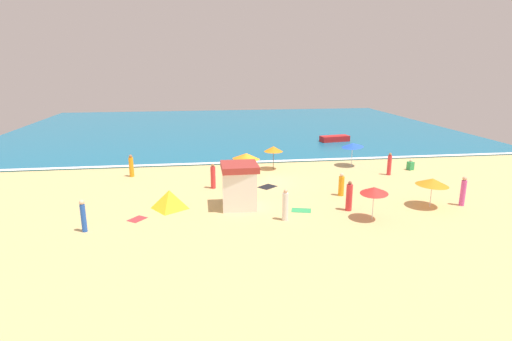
# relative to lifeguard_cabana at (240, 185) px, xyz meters

# --- Properties ---
(ground_plane) EXTENTS (60.00, 60.00, 0.00)m
(ground_plane) POSITION_rel_lifeguard_cabana_xyz_m (2.43, 5.55, -1.47)
(ground_plane) COLOR #D8B775
(ocean_water) EXTENTS (60.00, 44.00, 0.10)m
(ocean_water) POSITION_rel_lifeguard_cabana_xyz_m (2.43, 33.55, -1.42)
(ocean_water) COLOR #146B93
(ocean_water) RESTS_ON ground_plane
(wave_breaker_foam) EXTENTS (57.00, 0.70, 0.01)m
(wave_breaker_foam) POSITION_rel_lifeguard_cabana_xyz_m (2.43, 11.85, -1.36)
(wave_breaker_foam) COLOR white
(wave_breaker_foam) RESTS_ON ocean_water
(lifeguard_cabana) EXTENTS (2.29, 2.39, 2.87)m
(lifeguard_cabana) POSITION_rel_lifeguard_cabana_xyz_m (0.00, 0.00, 0.00)
(lifeguard_cabana) COLOR white
(lifeguard_cabana) RESTS_ON ground_plane
(beach_umbrella_0) EXTENTS (2.11, 2.11, 2.06)m
(beach_umbrella_0) POSITION_rel_lifeguard_cabana_xyz_m (3.89, 9.19, 0.36)
(beach_umbrella_0) COLOR #4C3823
(beach_umbrella_0) RESTS_ON ground_plane
(beach_umbrella_1) EXTENTS (2.32, 2.31, 1.94)m
(beach_umbrella_1) POSITION_rel_lifeguard_cabana_xyz_m (12.17, -1.68, 0.21)
(beach_umbrella_1) COLOR silver
(beach_umbrella_1) RESTS_ON ground_plane
(beach_umbrella_2) EXTENTS (2.31, 2.31, 2.09)m
(beach_umbrella_2) POSITION_rel_lifeguard_cabana_xyz_m (7.54, -3.28, 0.36)
(beach_umbrella_2) COLOR silver
(beach_umbrella_2) RESTS_ON ground_plane
(beach_umbrella_3) EXTENTS (2.42, 2.40, 2.20)m
(beach_umbrella_3) POSITION_rel_lifeguard_cabana_xyz_m (11.09, 9.35, 0.46)
(beach_umbrella_3) COLOR silver
(beach_umbrella_3) RESTS_ON ground_plane
(beach_umbrella_4) EXTENTS (3.08, 3.08, 2.12)m
(beach_umbrella_4) POSITION_rel_lifeguard_cabana_xyz_m (1.23, 6.74, 0.36)
(beach_umbrella_4) COLOR silver
(beach_umbrella_4) RESTS_ON ground_plane
(beach_tent) EXTENTS (2.12, 2.14, 1.23)m
(beach_tent) POSITION_rel_lifeguard_cabana_xyz_m (-4.44, 0.36, -0.85)
(beach_tent) COLOR yellow
(beach_tent) RESTS_ON ground_plane
(beachgoer_0) EXTENTS (0.48, 0.48, 1.90)m
(beachgoer_0) POSITION_rel_lifeguard_cabana_xyz_m (2.41, -2.62, -0.57)
(beachgoer_0) COLOR white
(beachgoer_0) RESTS_ON ground_plane
(beachgoer_1) EXTENTS (0.51, 0.51, 1.88)m
(beachgoer_1) POSITION_rel_lifeguard_cabana_xyz_m (-1.53, 4.36, -0.58)
(beachgoer_1) COLOR red
(beachgoer_1) RESTS_ON ground_plane
(beachgoer_2) EXTENTS (0.46, 0.46, 1.73)m
(beachgoer_2) POSITION_rel_lifeguard_cabana_xyz_m (0.37, 5.06, -0.64)
(beachgoer_2) COLOR blue
(beachgoer_2) RESTS_ON ground_plane
(beachgoer_3) EXTENTS (0.57, 0.57, 0.94)m
(beachgoer_3) POSITION_rel_lifeguard_cabana_xyz_m (15.67, 7.36, -1.07)
(beachgoer_3) COLOR green
(beachgoer_3) RESTS_ON ground_plane
(beachgoer_4) EXTENTS (0.34, 0.34, 1.96)m
(beachgoer_4) POSITION_rel_lifeguard_cabana_xyz_m (14.36, -1.71, -0.52)
(beachgoer_4) COLOR #D84CA5
(beachgoer_4) RESTS_ON ground_plane
(beachgoer_5) EXTENTS (0.46, 0.46, 1.88)m
(beachgoer_5) POSITION_rel_lifeguard_cabana_xyz_m (13.06, 6.06, -0.58)
(beachgoer_5) COLOR red
(beachgoer_5) RESTS_ON ground_plane
(beachgoer_6) EXTENTS (0.43, 0.43, 1.84)m
(beachgoer_6) POSITION_rel_lifeguard_cabana_xyz_m (-8.00, 8.54, -0.60)
(beachgoer_6) COLOR orange
(beachgoer_6) RESTS_ON ground_plane
(beachgoer_7) EXTENTS (0.52, 0.52, 1.92)m
(beachgoer_7) POSITION_rel_lifeguard_cabana_xyz_m (6.72, -1.57, -0.57)
(beachgoer_7) COLOR red
(beachgoer_7) RESTS_ON ground_plane
(beachgoer_8) EXTENTS (0.45, 0.45, 1.63)m
(beachgoer_8) POSITION_rel_lifeguard_cabana_xyz_m (7.26, 1.37, -0.71)
(beachgoer_8) COLOR orange
(beachgoer_8) RESTS_ON ground_plane
(beachgoer_9) EXTENTS (0.33, 0.33, 1.84)m
(beachgoer_9) POSITION_rel_lifeguard_cabana_xyz_m (-8.86, -2.73, -0.54)
(beachgoer_9) COLOR blue
(beachgoer_9) RESTS_ON ground_plane
(beach_towel_0) EXTENTS (1.63, 1.58, 0.01)m
(beach_towel_0) POSITION_rel_lifeguard_cabana_xyz_m (2.50, 4.13, -1.46)
(beach_towel_0) COLOR black
(beach_towel_0) RESTS_ON ground_plane
(beach_towel_1) EXTENTS (1.22, 1.27, 0.01)m
(beach_towel_1) POSITION_rel_lifeguard_cabana_xyz_m (-6.26, -1.26, -1.46)
(beach_towel_1) COLOR red
(beach_towel_1) RESTS_ON ground_plane
(beach_towel_2) EXTENTS (1.41, 1.14, 0.01)m
(beach_towel_2) POSITION_rel_lifeguard_cabana_xyz_m (3.77, -1.18, -1.46)
(beach_towel_2) COLOR green
(beach_towel_2) RESTS_ON ground_plane
(small_boat_0) EXTENTS (3.55, 1.83, 0.65)m
(small_boat_0) POSITION_rel_lifeguard_cabana_xyz_m (13.37, 20.77, -1.04)
(small_boat_0) COLOR red
(small_boat_0) RESTS_ON ocean_water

